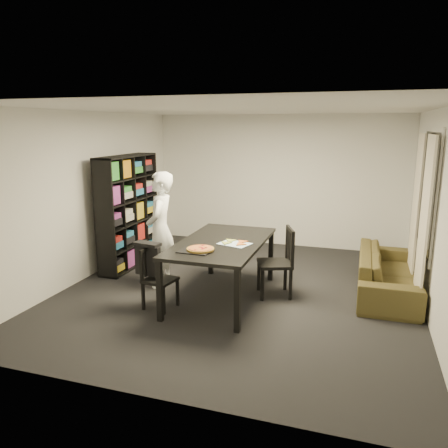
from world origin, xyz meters
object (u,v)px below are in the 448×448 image
(dining_table, at_px, (222,246))
(chair_left, at_px, (155,274))
(person, at_px, (161,230))
(chair_right, at_px, (282,257))
(baking_tray, at_px, (195,251))
(pepperoni_pizza, at_px, (200,249))
(bookshelf, at_px, (129,211))
(sofa, at_px, (388,272))

(dining_table, distance_m, chair_left, 0.98)
(person, bearing_deg, dining_table, 63.85)
(chair_right, distance_m, person, 1.83)
(baking_tray, height_order, pepperoni_pizza, pepperoni_pizza)
(bookshelf, xyz_separation_m, baking_tray, (1.82, -1.51, -0.11))
(dining_table, xyz_separation_m, chair_right, (0.77, 0.37, -0.19))
(chair_right, bearing_deg, bookshelf, -122.40)
(dining_table, bearing_deg, baking_tray, -106.36)
(baking_tray, bearing_deg, chair_right, 45.06)
(bookshelf, distance_m, baking_tray, 2.37)
(chair_left, relative_size, chair_right, 0.83)
(chair_left, distance_m, pepperoni_pizza, 0.75)
(chair_right, xyz_separation_m, sofa, (1.45, 0.58, -0.26))
(bookshelf, relative_size, person, 1.10)
(chair_left, bearing_deg, bookshelf, 48.93)
(bookshelf, height_order, baking_tray, bookshelf)
(chair_right, height_order, sofa, chair_right)
(chair_left, height_order, baking_tray, baking_tray)
(bookshelf, relative_size, chair_left, 2.33)
(chair_right, height_order, baking_tray, chair_right)
(bookshelf, distance_m, person, 1.20)
(chair_right, bearing_deg, chair_left, -79.18)
(pepperoni_pizza, bearing_deg, baking_tray, -153.81)
(bookshelf, xyz_separation_m, sofa, (4.21, 0.00, -0.65))
(dining_table, height_order, chair_right, chair_right)
(chair_left, height_order, chair_right, chair_right)
(chair_left, bearing_deg, pepperoni_pizza, -78.84)
(pepperoni_pizza, xyz_separation_m, sofa, (2.33, 1.49, -0.55))
(bookshelf, height_order, person, bookshelf)
(chair_right, bearing_deg, dining_table, -84.79)
(person, distance_m, sofa, 3.38)
(bookshelf, distance_m, dining_table, 2.21)
(chair_right, bearing_deg, baking_tray, -65.52)
(chair_right, relative_size, sofa, 0.48)
(chair_right, relative_size, pepperoni_pizza, 2.82)
(baking_tray, distance_m, sofa, 2.88)
(baking_tray, bearing_deg, bookshelf, 140.28)
(chair_left, height_order, pepperoni_pizza, pepperoni_pizza)
(chair_left, bearing_deg, dining_table, -43.99)
(chair_left, height_order, person, person)
(person, height_order, sofa, person)
(baking_tray, height_order, sofa, baking_tray)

